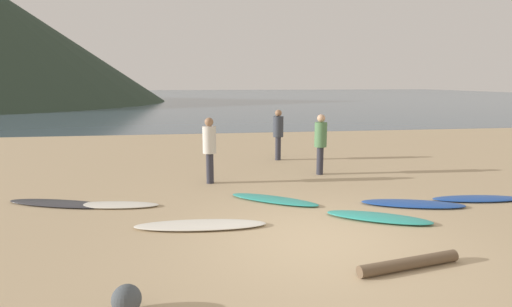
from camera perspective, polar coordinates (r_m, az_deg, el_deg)
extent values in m
cube|color=tan|center=(16.41, -1.50, 0.71)|extent=(120.00, 120.00, 0.20)
cube|color=#475B6B|center=(70.35, -6.96, 8.00)|extent=(140.00, 100.00, 0.01)
ellipsoid|color=#333338|center=(9.62, -25.86, -6.36)|extent=(2.46, 1.26, 0.07)
ellipsoid|color=silver|center=(9.08, -19.44, -6.84)|extent=(1.96, 0.75, 0.07)
ellipsoid|color=silver|center=(7.48, -7.82, -9.94)|extent=(2.41, 0.75, 0.09)
ellipsoid|color=teal|center=(8.92, 2.54, -6.50)|extent=(1.98, 1.56, 0.08)
ellipsoid|color=teal|center=(8.12, 16.88, -8.61)|extent=(1.98, 1.39, 0.10)
ellipsoid|color=#1E479E|center=(9.24, 21.23, -6.61)|extent=(2.21, 1.14, 0.08)
ellipsoid|color=#1E479E|center=(10.24, 28.72, -5.60)|extent=(2.05, 0.71, 0.08)
cylinder|color=#2D2D38|center=(11.52, 9.00, -1.00)|extent=(0.19, 0.19, 0.79)
cylinder|color=#4C7A4C|center=(11.40, 9.11, 2.64)|extent=(0.34, 0.34, 0.69)
sphere|color=tan|center=(11.35, 9.17, 4.91)|extent=(0.22, 0.22, 0.22)
cylinder|color=#2D2D38|center=(10.46, -6.51, -2.07)|extent=(0.19, 0.19, 0.79)
cylinder|color=beige|center=(10.33, -6.59, 1.93)|extent=(0.34, 0.34, 0.69)
sphere|color=#936B4C|center=(10.27, -6.64, 4.44)|extent=(0.22, 0.22, 0.22)
cylinder|color=#2D2D38|center=(13.47, 3.13, 0.72)|extent=(0.19, 0.19, 0.78)
cylinder|color=#333842|center=(13.37, 3.16, 3.80)|extent=(0.34, 0.34, 0.68)
sphere|color=#936B4C|center=(13.33, 3.18, 5.71)|extent=(0.22, 0.22, 0.22)
cylinder|color=brown|center=(6.25, 20.76, -14.27)|extent=(1.62, 0.47, 0.17)
sphere|color=#454C51|center=(5.08, -17.79, -18.98)|extent=(0.34, 0.34, 0.34)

